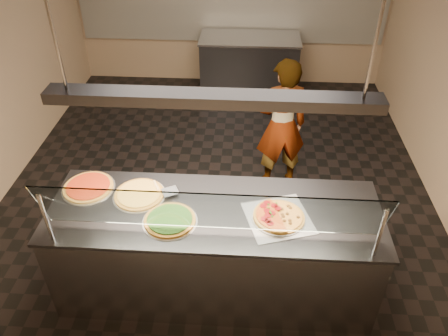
# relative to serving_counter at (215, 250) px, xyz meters

# --- Properties ---
(ground) EXTENTS (5.00, 6.00, 0.02)m
(ground) POSITION_rel_serving_counter_xyz_m (-0.09, 1.44, -0.48)
(ground) COLOR black
(ground) RESTS_ON ground
(tile_band) EXTENTS (4.90, 0.02, 1.20)m
(tile_band) POSITION_rel_serving_counter_xyz_m (-0.09, 4.42, 0.83)
(tile_band) COLOR silver
(tile_band) RESTS_ON wall_back
(serving_counter) EXTENTS (2.74, 0.94, 0.93)m
(serving_counter) POSITION_rel_serving_counter_xyz_m (0.00, 0.00, 0.00)
(serving_counter) COLOR #B7B7BC
(serving_counter) RESTS_ON ground
(sneeze_guard) EXTENTS (2.50, 0.18, 0.54)m
(sneeze_guard) POSITION_rel_serving_counter_xyz_m (0.00, -0.34, 0.76)
(sneeze_guard) COLOR #B7B7BC
(sneeze_guard) RESTS_ON serving_counter
(perforated_tray) EXTENTS (0.61, 0.61, 0.01)m
(perforated_tray) POSITION_rel_serving_counter_xyz_m (0.52, -0.06, 0.47)
(perforated_tray) COLOR silver
(perforated_tray) RESTS_ON serving_counter
(half_pizza_pepperoni) EXTENTS (0.31, 0.45, 0.05)m
(half_pizza_pepperoni) POSITION_rel_serving_counter_xyz_m (0.42, -0.06, 0.50)
(half_pizza_pepperoni) COLOR brown
(half_pizza_pepperoni) RESTS_ON perforated_tray
(half_pizza_sausage) EXTENTS (0.31, 0.45, 0.04)m
(half_pizza_sausage) POSITION_rel_serving_counter_xyz_m (0.61, -0.06, 0.49)
(half_pizza_sausage) COLOR brown
(half_pizza_sausage) RESTS_ON perforated_tray
(pizza_spinach) EXTENTS (0.44, 0.44, 0.03)m
(pizza_spinach) POSITION_rel_serving_counter_xyz_m (-0.34, -0.15, 0.48)
(pizza_spinach) COLOR silver
(pizza_spinach) RESTS_ON serving_counter
(pizza_cheese) EXTENTS (0.45, 0.45, 0.03)m
(pizza_cheese) POSITION_rel_serving_counter_xyz_m (-0.65, 0.15, 0.48)
(pizza_cheese) COLOR silver
(pizza_cheese) RESTS_ON serving_counter
(pizza_tomato) EXTENTS (0.45, 0.45, 0.03)m
(pizza_tomato) POSITION_rel_serving_counter_xyz_m (-1.12, 0.22, 0.48)
(pizza_tomato) COLOR silver
(pizza_tomato) RESTS_ON serving_counter
(pizza_spatula) EXTENTS (0.25, 0.20, 0.02)m
(pizza_spatula) POSITION_rel_serving_counter_xyz_m (-0.47, 0.22, 0.49)
(pizza_spatula) COLOR #B7B7BC
(pizza_spatula) RESTS_ON pizza_spinach
(prep_table) EXTENTS (1.56, 0.74, 0.93)m
(prep_table) POSITION_rel_serving_counter_xyz_m (0.23, 3.99, 0.00)
(prep_table) COLOR #36363B
(prep_table) RESTS_ON ground
(worker) EXTENTS (0.65, 0.50, 1.59)m
(worker) POSITION_rel_serving_counter_xyz_m (0.62, 1.60, 0.33)
(worker) COLOR #403D47
(worker) RESTS_ON ground
(heat_lamp_housing) EXTENTS (2.30, 0.18, 0.08)m
(heat_lamp_housing) POSITION_rel_serving_counter_xyz_m (-0.00, 0.00, 1.48)
(heat_lamp_housing) COLOR #36363B
(heat_lamp_housing) RESTS_ON ceiling
(lamp_rod_left) EXTENTS (0.02, 0.02, 1.01)m
(lamp_rod_left) POSITION_rel_serving_counter_xyz_m (-1.00, 0.00, 2.03)
(lamp_rod_left) COLOR #B7B7BC
(lamp_rod_left) RESTS_ON ceiling
(lamp_rod_right) EXTENTS (0.02, 0.02, 1.01)m
(lamp_rod_right) POSITION_rel_serving_counter_xyz_m (1.00, 0.00, 2.03)
(lamp_rod_right) COLOR #B7B7BC
(lamp_rod_right) RESTS_ON ceiling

